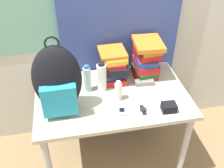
{
  "coord_description": "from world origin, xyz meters",
  "views": [
    {
      "loc": [
        -0.29,
        -1.14,
        1.96
      ],
      "look_at": [
        0.0,
        0.36,
        0.81
      ],
      "focal_mm": 42.0,
      "sensor_mm": 36.0,
      "label": 1
    }
  ],
  "objects_px": {
    "camera_pouch": "(169,107)",
    "wristwatch": "(143,110)",
    "sports_bottle": "(102,77)",
    "book_stack_left": "(113,65)",
    "water_bottle": "(87,79)",
    "sunscreen_bottle": "(118,91)",
    "book_stack_center": "(146,58)",
    "sunglasses_case": "(144,83)",
    "backpack": "(57,81)",
    "cell_phone": "(122,111)"
  },
  "relations": [
    {
      "from": "sunscreen_bottle",
      "to": "sports_bottle",
      "type": "bearing_deg",
      "value": 125.19
    },
    {
      "from": "cell_phone",
      "to": "wristwatch",
      "type": "bearing_deg",
      "value": -5.65
    },
    {
      "from": "book_stack_left",
      "to": "sports_bottle",
      "type": "height_order",
      "value": "book_stack_left"
    },
    {
      "from": "camera_pouch",
      "to": "sports_bottle",
      "type": "bearing_deg",
      "value": 141.87
    },
    {
      "from": "sports_bottle",
      "to": "camera_pouch",
      "type": "bearing_deg",
      "value": -38.13
    },
    {
      "from": "backpack",
      "to": "camera_pouch",
      "type": "relative_size",
      "value": 5.41
    },
    {
      "from": "sunscreen_bottle",
      "to": "sunglasses_case",
      "type": "bearing_deg",
      "value": 29.24
    },
    {
      "from": "backpack",
      "to": "sunglasses_case",
      "type": "bearing_deg",
      "value": 14.0
    },
    {
      "from": "sunscreen_bottle",
      "to": "camera_pouch",
      "type": "xyz_separation_m",
      "value": [
        0.32,
        -0.19,
        -0.04
      ]
    },
    {
      "from": "camera_pouch",
      "to": "cell_phone",
      "type": "bearing_deg",
      "value": 171.1
    },
    {
      "from": "backpack",
      "to": "water_bottle",
      "type": "relative_size",
      "value": 2.49
    },
    {
      "from": "book_stack_left",
      "to": "sunscreen_bottle",
      "type": "distance_m",
      "value": 0.28
    },
    {
      "from": "water_bottle",
      "to": "sports_bottle",
      "type": "height_order",
      "value": "sports_bottle"
    },
    {
      "from": "camera_pouch",
      "to": "wristwatch",
      "type": "xyz_separation_m",
      "value": [
        -0.17,
        0.04,
        -0.02
      ]
    },
    {
      "from": "cell_phone",
      "to": "water_bottle",
      "type": "bearing_deg",
      "value": 125.68
    },
    {
      "from": "book_stack_left",
      "to": "camera_pouch",
      "type": "height_order",
      "value": "book_stack_left"
    },
    {
      "from": "sunscreen_bottle",
      "to": "camera_pouch",
      "type": "distance_m",
      "value": 0.38
    },
    {
      "from": "camera_pouch",
      "to": "sunglasses_case",
      "type": "bearing_deg",
      "value": 103.8
    },
    {
      "from": "sunglasses_case",
      "to": "wristwatch",
      "type": "height_order",
      "value": "sunglasses_case"
    },
    {
      "from": "sports_bottle",
      "to": "sunscreen_bottle",
      "type": "distance_m",
      "value": 0.18
    },
    {
      "from": "sports_bottle",
      "to": "book_stack_left",
      "type": "bearing_deg",
      "value": 48.93
    },
    {
      "from": "book_stack_left",
      "to": "sunscreen_bottle",
      "type": "relative_size",
      "value": 1.84
    },
    {
      "from": "book_stack_center",
      "to": "sports_bottle",
      "type": "distance_m",
      "value": 0.41
    },
    {
      "from": "book_stack_left",
      "to": "sunglasses_case",
      "type": "xyz_separation_m",
      "value": [
        0.22,
        -0.14,
        -0.11
      ]
    },
    {
      "from": "wristwatch",
      "to": "cell_phone",
      "type": "bearing_deg",
      "value": 174.35
    },
    {
      "from": "book_stack_left",
      "to": "cell_phone",
      "type": "bearing_deg",
      "value": -92.67
    },
    {
      "from": "sunglasses_case",
      "to": "wristwatch",
      "type": "distance_m",
      "value": 0.3
    },
    {
      "from": "book_stack_center",
      "to": "camera_pouch",
      "type": "height_order",
      "value": "book_stack_center"
    },
    {
      "from": "book_stack_center",
      "to": "sunscreen_bottle",
      "type": "bearing_deg",
      "value": -136.94
    },
    {
      "from": "water_bottle",
      "to": "sports_bottle",
      "type": "relative_size",
      "value": 0.93
    },
    {
      "from": "water_bottle",
      "to": "sports_bottle",
      "type": "bearing_deg",
      "value": -3.42
    },
    {
      "from": "sunglasses_case",
      "to": "camera_pouch",
      "type": "xyz_separation_m",
      "value": [
        0.08,
        -0.32,
        0.01
      ]
    },
    {
      "from": "book_stack_center",
      "to": "sports_bottle",
      "type": "relative_size",
      "value": 1.29
    },
    {
      "from": "sunglasses_case",
      "to": "book_stack_left",
      "type": "bearing_deg",
      "value": 148.84
    },
    {
      "from": "water_bottle",
      "to": "sunscreen_bottle",
      "type": "distance_m",
      "value": 0.26
    },
    {
      "from": "book_stack_center",
      "to": "wristwatch",
      "type": "height_order",
      "value": "book_stack_center"
    },
    {
      "from": "cell_phone",
      "to": "backpack",
      "type": "bearing_deg",
      "value": 164.94
    },
    {
      "from": "book_stack_center",
      "to": "water_bottle",
      "type": "relative_size",
      "value": 1.39
    },
    {
      "from": "backpack",
      "to": "wristwatch",
      "type": "relative_size",
      "value": 5.53
    },
    {
      "from": "water_bottle",
      "to": "camera_pouch",
      "type": "height_order",
      "value": "water_bottle"
    },
    {
      "from": "book_stack_center",
      "to": "cell_phone",
      "type": "xyz_separation_m",
      "value": [
        -0.29,
        -0.41,
        -0.15
      ]
    },
    {
      "from": "sports_bottle",
      "to": "sunglasses_case",
      "type": "height_order",
      "value": "sports_bottle"
    },
    {
      "from": "book_stack_center",
      "to": "wristwatch",
      "type": "bearing_deg",
      "value": -108.19
    },
    {
      "from": "cell_phone",
      "to": "camera_pouch",
      "type": "bearing_deg",
      "value": -8.9
    },
    {
      "from": "sunglasses_case",
      "to": "wristwatch",
      "type": "bearing_deg",
      "value": -107.99
    },
    {
      "from": "water_bottle",
      "to": "cell_phone",
      "type": "bearing_deg",
      "value": -54.32
    },
    {
      "from": "cell_phone",
      "to": "camera_pouch",
      "type": "relative_size",
      "value": 1.02
    },
    {
      "from": "backpack",
      "to": "wristwatch",
      "type": "xyz_separation_m",
      "value": [
        0.56,
        -0.13,
        -0.23
      ]
    },
    {
      "from": "cell_phone",
      "to": "book_stack_left",
      "type": "bearing_deg",
      "value": 87.33
    },
    {
      "from": "water_bottle",
      "to": "camera_pouch",
      "type": "distance_m",
      "value": 0.63
    }
  ]
}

